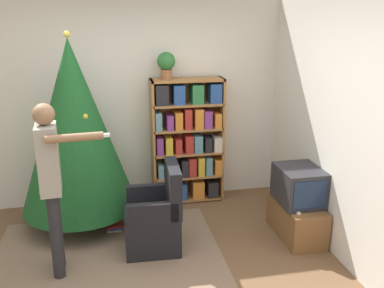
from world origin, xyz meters
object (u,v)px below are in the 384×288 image
at_px(christmas_tree, 75,127).
at_px(standing_person, 51,177).
at_px(armchair, 156,219).
at_px(television, 299,185).
at_px(potted_plant, 166,64).
at_px(bookshelf, 188,142).

relative_size(christmas_tree, standing_person, 1.34).
xyz_separation_m(armchair, standing_person, (-0.96, -0.26, 0.66)).
xyz_separation_m(television, standing_person, (-2.52, -0.20, 0.38)).
distance_m(christmas_tree, standing_person, 1.02).
bearing_deg(christmas_tree, potted_plant, 19.80).
xyz_separation_m(television, potted_plant, (-1.26, 1.19, 1.20)).
xyz_separation_m(television, christmas_tree, (-2.36, 0.79, 0.58)).
bearing_deg(television, potted_plant, 136.77).
bearing_deg(christmas_tree, bookshelf, 15.88).
height_order(bookshelf, standing_person, standing_person).
height_order(television, christmas_tree, christmas_tree).
distance_m(armchair, potted_plant, 1.88).
distance_m(christmas_tree, armchair, 1.38).
bearing_deg(bookshelf, standing_person, -137.81).
relative_size(armchair, standing_person, 0.55).
bearing_deg(bookshelf, potted_plant, 178.02).
bearing_deg(christmas_tree, standing_person, -99.28).
height_order(armchair, potted_plant, potted_plant).
bearing_deg(standing_person, christmas_tree, 166.18).
relative_size(television, armchair, 0.58).
height_order(armchair, standing_person, standing_person).
bearing_deg(television, armchair, 177.63).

